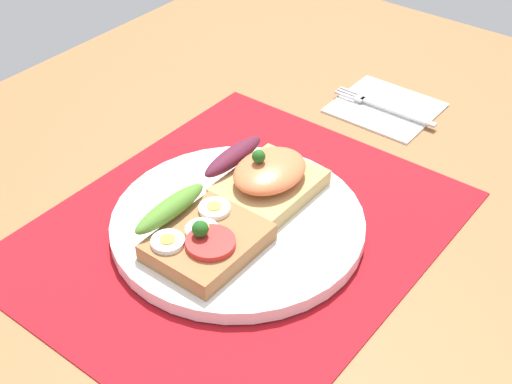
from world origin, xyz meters
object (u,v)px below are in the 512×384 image
Objects in this scene: plate at (238,224)px; sandwich_egg_tomato at (201,236)px; fork at (381,106)px; sandwich_salmon at (263,175)px; napkin at (385,107)px.

plate is 2.44× the size of sandwich_egg_tomato.
plate is 29.32cm from fork.
sandwich_salmon reaches higher than sandwich_egg_tomato.
sandwich_salmon is 0.75× the size of fork.
sandwich_egg_tomato is at bearing -179.82° from fork.
napkin is at bearing 0.00° from plate.
sandwich_egg_tomato is at bearing -176.00° from sandwich_salmon.
fork is (24.01, -0.64, -2.90)cm from sandwich_salmon.
sandwich_salmon is at bearing 9.09° from plate.
sandwich_salmon is (10.70, 0.75, 0.52)cm from sandwich_egg_tomato.
plate is at bearing -180.00° from napkin.
plate is 30.14cm from napkin.
sandwich_salmon is (5.31, 0.85, 2.64)cm from plate.
sandwich_salmon reaches higher than plate.
plate reaches higher than fork.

